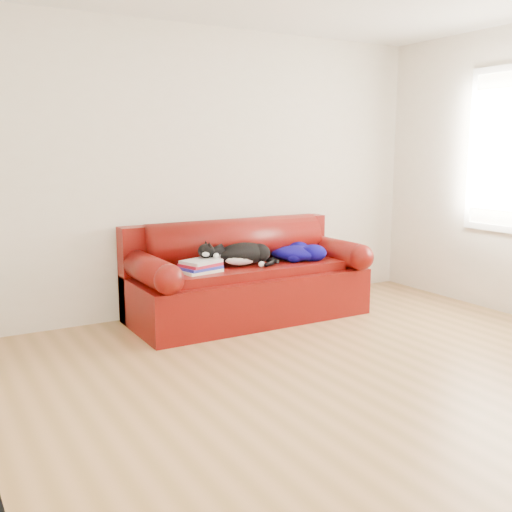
{
  "coord_description": "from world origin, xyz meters",
  "views": [
    {
      "loc": [
        -2.48,
        -3.08,
        1.51
      ],
      "look_at": [
        0.09,
        1.35,
        0.59
      ],
      "focal_mm": 42.0,
      "sensor_mm": 36.0,
      "label": 1
    }
  ],
  "objects_px": {
    "sofa_base": "(248,292)",
    "cat": "(243,255)",
    "book_stack": "(200,266)",
    "blanket": "(298,252)"
  },
  "relations": [
    {
      "from": "sofa_base",
      "to": "cat",
      "type": "relative_size",
      "value": 3.18
    },
    {
      "from": "sofa_base",
      "to": "cat",
      "type": "xyz_separation_m",
      "value": [
        -0.08,
        -0.05,
        0.36
      ]
    },
    {
      "from": "cat",
      "to": "book_stack",
      "type": "bearing_deg",
      "value": -155.49
    },
    {
      "from": "sofa_base",
      "to": "book_stack",
      "type": "xyz_separation_m",
      "value": [
        -0.52,
        -0.12,
        0.31
      ]
    },
    {
      "from": "book_stack",
      "to": "blanket",
      "type": "xyz_separation_m",
      "value": [
        1.02,
        0.06,
        0.02
      ]
    },
    {
      "from": "sofa_base",
      "to": "book_stack",
      "type": "distance_m",
      "value": 0.62
    },
    {
      "from": "book_stack",
      "to": "cat",
      "type": "bearing_deg",
      "value": 8.55
    },
    {
      "from": "cat",
      "to": "sofa_base",
      "type": "bearing_deg",
      "value": 47.92
    },
    {
      "from": "sofa_base",
      "to": "blanket",
      "type": "bearing_deg",
      "value": -7.19
    },
    {
      "from": "cat",
      "to": "blanket",
      "type": "xyz_separation_m",
      "value": [
        0.58,
        -0.01,
        -0.03
      ]
    }
  ]
}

